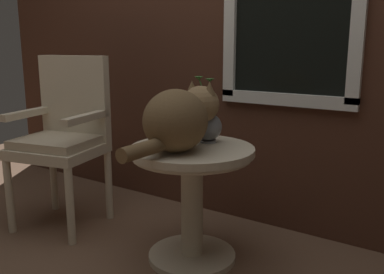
{
  "coord_description": "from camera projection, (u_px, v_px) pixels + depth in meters",
  "views": [
    {
      "loc": [
        1.33,
        -1.51,
        1.08
      ],
      "look_at": [
        0.21,
        0.15,
        0.64
      ],
      "focal_mm": 39.58,
      "sensor_mm": 36.0,
      "label": 1
    }
  ],
  "objects": [
    {
      "name": "wicker_chair",
      "position": [
        64.0,
        131.0,
        2.54
      ],
      "size": [
        0.55,
        0.53,
        1.02
      ],
      "color": "beige",
      "rests_on": "ground_plane"
    },
    {
      "name": "cat",
      "position": [
        180.0,
        118.0,
        1.97
      ],
      "size": [
        0.29,
        0.67,
        0.31
      ],
      "color": "brown",
      "rests_on": "wicker_side_table"
    },
    {
      "name": "wicker_side_table",
      "position": [
        192.0,
        181.0,
        2.1
      ],
      "size": [
        0.61,
        0.61,
        0.59
      ],
      "color": "beige",
      "rests_on": "ground_plane"
    },
    {
      "name": "ground_plane",
      "position": [
        142.0,
        259.0,
        2.18
      ],
      "size": [
        6.0,
        6.0,
        0.0
      ],
      "primitive_type": "plane",
      "color": "brown"
    },
    {
      "name": "pewter_vase_with_ivy",
      "position": [
        208.0,
        123.0,
        2.14
      ],
      "size": [
        0.14,
        0.14,
        0.33
      ],
      "color": "slate",
      "rests_on": "wicker_side_table"
    },
    {
      "name": "back_wall",
      "position": [
        224.0,
        7.0,
        2.53
      ],
      "size": [
        4.0,
        0.07,
        2.6
      ],
      "color": "#47281C",
      "rests_on": "ground_plane"
    }
  ]
}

